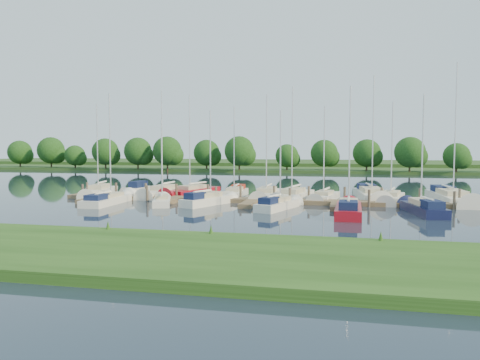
% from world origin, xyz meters
% --- Properties ---
extents(ground, '(260.00, 260.00, 0.00)m').
position_xyz_m(ground, '(0.00, 0.00, 0.00)').
color(ground, '#182230').
rests_on(ground, ground).
extents(near_bank, '(90.00, 10.00, 0.50)m').
position_xyz_m(near_bank, '(0.00, -16.00, 0.25)').
color(near_bank, '#1F4313').
rests_on(near_bank, ground).
extents(dock, '(40.00, 6.00, 0.40)m').
position_xyz_m(dock, '(0.00, 7.31, 0.20)').
color(dock, brown).
rests_on(dock, ground).
extents(mooring_pilings, '(38.24, 2.84, 2.00)m').
position_xyz_m(mooring_pilings, '(0.00, 8.43, 0.60)').
color(mooring_pilings, '#473D33').
rests_on(mooring_pilings, ground).
extents(far_shore, '(180.00, 30.00, 0.60)m').
position_xyz_m(far_shore, '(0.00, 75.00, 0.30)').
color(far_shore, '#22481B').
rests_on(far_shore, ground).
extents(distant_hill, '(220.00, 40.00, 1.40)m').
position_xyz_m(distant_hill, '(0.00, 100.00, 0.70)').
color(distant_hill, '#365123').
rests_on(distant_hill, ground).
extents(treeline, '(146.36, 9.24, 8.29)m').
position_xyz_m(treeline, '(1.50, 62.08, 4.23)').
color(treeline, '#38281C').
rests_on(treeline, ground).
extents(sailboat_n_0, '(3.25, 8.35, 10.72)m').
position_xyz_m(sailboat_n_0, '(-18.45, 10.88, 0.29)').
color(sailboat_n_0, silver).
rests_on(sailboat_n_0, ground).
extents(motorboat, '(2.03, 5.37, 1.72)m').
position_xyz_m(motorboat, '(-15.59, 14.81, 0.36)').
color(motorboat, silver).
rests_on(motorboat, ground).
extents(sailboat_n_2, '(2.68, 9.50, 12.06)m').
position_xyz_m(sailboat_n_2, '(-11.06, 11.76, 0.28)').
color(sailboat_n_2, silver).
rests_on(sailboat_n_2, ground).
extents(sailboat_n_3, '(4.43, 9.21, 11.69)m').
position_xyz_m(sailboat_n_3, '(-8.28, 13.14, 0.28)').
color(sailboat_n_3, maroon).
rests_on(sailboat_n_3, ground).
extents(sailboat_n_4, '(2.19, 7.98, 10.17)m').
position_xyz_m(sailboat_n_4, '(-3.11, 12.68, 0.32)').
color(sailboat_n_4, silver).
rests_on(sailboat_n_4, ground).
extents(sailboat_n_5, '(2.29, 8.93, 11.40)m').
position_xyz_m(sailboat_n_5, '(0.55, 11.95, 0.28)').
color(sailboat_n_5, silver).
rests_on(sailboat_n_5, ground).
extents(sailboat_n_6, '(3.71, 9.51, 12.02)m').
position_xyz_m(sailboat_n_6, '(3.44, 10.70, 0.28)').
color(sailboat_n_6, silver).
rests_on(sailboat_n_6, ground).
extents(sailboat_n_7, '(3.01, 7.93, 9.93)m').
position_xyz_m(sailboat_n_7, '(6.58, 11.28, 0.27)').
color(sailboat_n_7, silver).
rests_on(sailboat_n_7, ground).
extents(sailboat_n_8, '(3.49, 10.59, 13.26)m').
position_xyz_m(sailboat_n_8, '(11.36, 13.83, 0.34)').
color(sailboat_n_8, silver).
rests_on(sailboat_n_8, ground).
extents(sailboat_n_9, '(3.26, 8.05, 10.21)m').
position_xyz_m(sailboat_n_9, '(13.14, 11.05, 0.28)').
color(sailboat_n_9, silver).
rests_on(sailboat_n_9, ground).
extents(sailboat_n_10, '(3.35, 11.25, 14.10)m').
position_xyz_m(sailboat_n_10, '(19.00, 12.51, 0.34)').
color(sailboat_n_10, silver).
rests_on(sailboat_n_10, ground).
extents(sailboat_s_0, '(2.23, 8.67, 10.95)m').
position_xyz_m(sailboat_s_0, '(-13.55, 4.02, 0.31)').
color(sailboat_s_0, silver).
rests_on(sailboat_s_0, ground).
extents(sailboat_s_1, '(3.27, 6.40, 8.26)m').
position_xyz_m(sailboat_s_1, '(-8.31, 4.54, 0.27)').
color(sailboat_s_1, silver).
rests_on(sailboat_s_1, ground).
extents(sailboat_s_2, '(3.84, 7.01, 9.33)m').
position_xyz_m(sailboat_s_2, '(-3.95, 5.04, 0.34)').
color(sailboat_s_2, silver).
rests_on(sailboat_s_2, ground).
extents(sailboat_s_3, '(3.35, 6.97, 9.06)m').
position_xyz_m(sailboat_s_3, '(2.95, 3.44, 0.33)').
color(sailboat_s_3, silver).
rests_on(sailboat_s_3, ground).
extents(sailboat_s_4, '(2.13, 8.33, 10.78)m').
position_xyz_m(sailboat_s_4, '(8.94, 1.24, 0.34)').
color(sailboat_s_4, maroon).
rests_on(sailboat_s_4, ground).
extents(sailboat_s_5, '(2.98, 7.96, 10.20)m').
position_xyz_m(sailboat_s_5, '(14.88, 3.33, 0.34)').
color(sailboat_s_5, '#101537').
rests_on(sailboat_s_5, ground).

